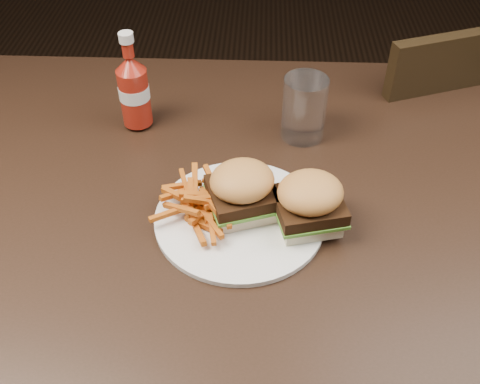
{
  "coord_description": "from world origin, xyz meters",
  "views": [
    {
      "loc": [
        0.08,
        -0.69,
        1.36
      ],
      "look_at": [
        0.05,
        -0.08,
        0.8
      ],
      "focal_mm": 42.0,
      "sensor_mm": 36.0,
      "label": 1
    }
  ],
  "objects_px": {
    "chair_far": "(395,152)",
    "ketchup_bottle": "(135,97)",
    "dining_table": "(210,191)",
    "plate": "(240,218)",
    "tumbler": "(304,110)"
  },
  "relations": [
    {
      "from": "dining_table",
      "to": "plate",
      "type": "height_order",
      "value": "plate"
    },
    {
      "from": "chair_far",
      "to": "tumbler",
      "type": "bearing_deg",
      "value": 31.52
    },
    {
      "from": "plate",
      "to": "tumbler",
      "type": "height_order",
      "value": "tumbler"
    },
    {
      "from": "dining_table",
      "to": "tumbler",
      "type": "distance_m",
      "value": 0.22
    },
    {
      "from": "tumbler",
      "to": "plate",
      "type": "bearing_deg",
      "value": -115.07
    },
    {
      "from": "chair_far",
      "to": "ketchup_bottle",
      "type": "xyz_separation_m",
      "value": [
        -0.59,
        -0.34,
        0.38
      ]
    },
    {
      "from": "tumbler",
      "to": "chair_far",
      "type": "bearing_deg",
      "value": 51.76
    },
    {
      "from": "dining_table",
      "to": "plate",
      "type": "xyz_separation_m",
      "value": [
        0.05,
        -0.09,
        0.03
      ]
    },
    {
      "from": "ketchup_bottle",
      "to": "tumbler",
      "type": "bearing_deg",
      "value": -3.86
    },
    {
      "from": "dining_table",
      "to": "ketchup_bottle",
      "type": "distance_m",
      "value": 0.23
    },
    {
      "from": "dining_table",
      "to": "ketchup_bottle",
      "type": "bearing_deg",
      "value": 132.79
    },
    {
      "from": "chair_far",
      "to": "ketchup_bottle",
      "type": "relative_size",
      "value": 3.79
    },
    {
      "from": "plate",
      "to": "dining_table",
      "type": "bearing_deg",
      "value": 121.65
    },
    {
      "from": "dining_table",
      "to": "chair_far",
      "type": "relative_size",
      "value": 2.95
    },
    {
      "from": "chair_far",
      "to": "plate",
      "type": "distance_m",
      "value": 0.78
    }
  ]
}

